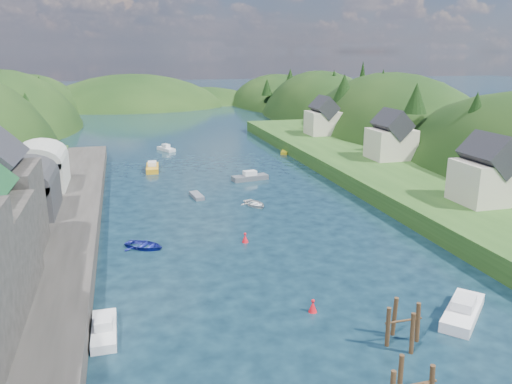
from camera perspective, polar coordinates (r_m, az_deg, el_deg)
name	(u,v)px	position (r m, az deg, el deg)	size (l,w,h in m)	color
ground	(220,180)	(80.37, -4.09, 1.36)	(600.00, 600.00, 0.00)	black
hillside_right	(389,173)	(120.86, 14.97, 2.13)	(36.00, 245.56, 48.00)	black
far_hills	(164,132)	(203.43, -10.52, 6.79)	(103.00, 68.00, 44.00)	black
hill_trees	(207,102)	(93.19, -5.63, 10.25)	(92.69, 148.29, 12.53)	black
quay_left	(28,264)	(51.02, -24.64, -7.52)	(12.00, 110.00, 2.00)	#2D2B28
boat_sheds	(31,174)	(68.02, -24.29, 1.91)	(7.00, 21.00, 7.50)	#2D2D30
terrace_right	(392,178)	(79.65, 15.30, 1.59)	(16.00, 120.00, 2.40)	#234719
right_bank_cottages	(385,138)	(87.27, 14.50, 5.97)	(9.00, 59.24, 8.41)	beige
piling_cluster_far	(403,328)	(37.61, 16.43, -14.69)	(2.81, 2.67, 3.65)	#382314
channel_buoy_near	(313,306)	(40.72, 6.51, -12.85)	(0.70, 0.70, 1.10)	red
channel_buoy_far	(245,238)	(54.14, -1.25, -5.29)	(0.70, 0.70, 1.10)	red
moored_boats	(243,247)	(51.51, -1.53, -6.35)	(36.27, 96.46, 2.06)	navy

